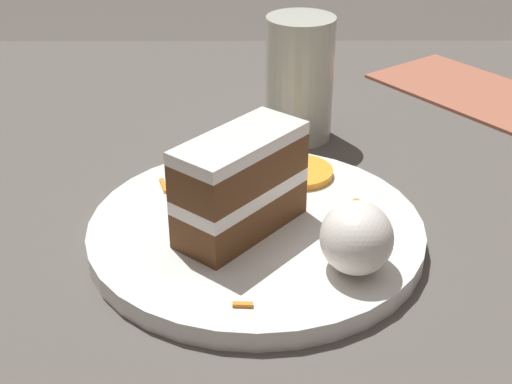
{
  "coord_description": "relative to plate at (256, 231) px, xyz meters",
  "views": [
    {
      "loc": [
        -0.55,
        0.05,
        0.38
      ],
      "look_at": [
        -0.03,
        0.05,
        0.09
      ],
      "focal_mm": 50.0,
      "sensor_mm": 36.0,
      "label": 1
    }
  ],
  "objects": [
    {
      "name": "carrot_shreds_scatter",
      "position": [
        0.05,
        0.01,
        0.01
      ],
      "size": [
        0.23,
        0.18,
        0.0
      ],
      "color": "orange",
      "rests_on": "plate"
    },
    {
      "name": "cake_slice",
      "position": [
        -0.01,
        0.01,
        0.05
      ],
      "size": [
        0.12,
        0.11,
        0.09
      ],
      "rotation": [
        0.0,
        0.0,
        4.01
      ],
      "color": "brown",
      "rests_on": "plate"
    },
    {
      "name": "menu_card",
      "position": [
        0.33,
        -0.29,
        -0.01
      ],
      "size": [
        0.31,
        0.28,
        0.0
      ],
      "primitive_type": "cube",
      "rotation": [
        0.0,
        0.0,
        5.35
      ],
      "color": "#B2664C",
      "rests_on": "dining_table"
    },
    {
      "name": "dining_table",
      "position": [
        0.03,
        -0.05,
        -0.03
      ],
      "size": [
        1.07,
        0.89,
        0.04
      ],
      "primitive_type": "cube",
      "color": "#56514C",
      "rests_on": "ground"
    },
    {
      "name": "plate",
      "position": [
        0.0,
        0.0,
        0.0
      ],
      "size": [
        0.29,
        0.29,
        0.02
      ],
      "primitive_type": "cylinder",
      "color": "white",
      "rests_on": "dining_table"
    },
    {
      "name": "ground_plane",
      "position": [
        0.03,
        -0.05,
        -0.05
      ],
      "size": [
        6.0,
        6.0,
        0.0
      ],
      "primitive_type": "plane",
      "color": "#4C4742",
      "rests_on": "ground"
    },
    {
      "name": "orange_garnish",
      "position": [
        0.09,
        -0.04,
        0.01
      ],
      "size": [
        0.06,
        0.06,
        0.01
      ],
      "primitive_type": "cylinder",
      "color": "orange",
      "rests_on": "plate"
    },
    {
      "name": "cream_dollop",
      "position": [
        -0.07,
        -0.08,
        0.04
      ],
      "size": [
        0.06,
        0.06,
        0.05
      ],
      "primitive_type": "ellipsoid",
      "color": "white",
      "rests_on": "plate"
    },
    {
      "name": "drinking_glass",
      "position": [
        0.21,
        -0.05,
        0.05
      ],
      "size": [
        0.07,
        0.07,
        0.13
      ],
      "color": "beige",
      "rests_on": "dining_table"
    }
  ]
}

